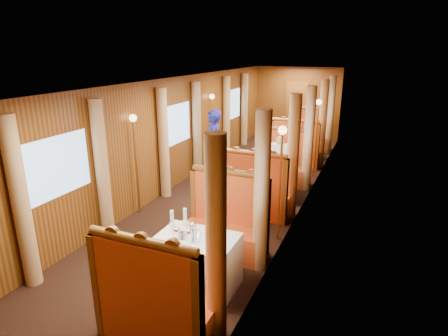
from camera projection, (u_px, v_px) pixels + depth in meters
The scene contains 48 objects.
floor at pixel (237, 192), 8.44m from camera, with size 3.00×12.00×0.01m, color black, non-canonical shape.
ceiling at pixel (238, 79), 7.68m from camera, with size 3.00×12.00×0.01m, color silver, non-canonical shape.
wall_far at pixel (297, 103), 13.34m from camera, with size 3.00×2.50×0.01m, color brown, non-canonical shape.
wall_left at pixel (177, 133), 8.61m from camera, with size 12.00×2.50×0.01m, color brown, non-canonical shape.
wall_right at pixel (308, 145), 7.51m from camera, with size 12.00×2.50×0.01m, color brown, non-canonical shape.
doorway_far at pixel (296, 110), 13.39m from camera, with size 0.80×0.04×2.00m, color brown.
table_near at pixel (197, 263), 4.97m from camera, with size 1.05×0.72×0.75m, color white.
banquette_near_fwd at pixel (155, 306), 4.07m from camera, with size 1.30×0.55×1.34m.
banquette_near_aft at pixel (226, 227), 5.85m from camera, with size 1.30×0.55×1.34m.
table_mid at pixel (270, 181), 8.05m from camera, with size 1.05×0.72×0.75m, color white.
banquette_mid_fwd at pixel (255, 195), 7.15m from camera, with size 1.30×0.55×1.34m.
banquette_mid_aft at pixel (282, 166), 8.93m from camera, with size 1.30×0.55×1.34m.
table_far at pixel (302, 144), 11.13m from camera, with size 1.05×0.72×0.75m, color white.
banquette_far_fwd at pixel (295, 151), 10.22m from camera, with size 1.30×0.55×1.34m.
banquette_far_aft at pixel (309, 136), 12.01m from camera, with size 1.30×0.55×1.34m.
tea_tray at pixel (187, 236), 4.88m from camera, with size 0.34×0.26×0.01m, color silver.
teapot_left at pixel (177, 234), 4.81m from camera, with size 0.15×0.11×0.12m, color silver, non-canonical shape.
teapot_right at pixel (190, 237), 4.74m from camera, with size 0.16×0.12×0.13m, color silver, non-canonical shape.
teapot_back at pixel (193, 230), 4.92m from camera, with size 0.17×0.12×0.14m, color silver, non-canonical shape.
fruit_plate at pixel (214, 246), 4.61m from camera, with size 0.23×0.23×0.05m.
cup_inboard at pixel (172, 221), 5.07m from camera, with size 0.08×0.08×0.26m.
cup_outboard at pixel (185, 219), 5.14m from camera, with size 0.08×0.08×0.26m.
rose_vase_mid at pixel (271, 157), 7.87m from camera, with size 0.06×0.06×0.36m.
rose_vase_far at pixel (302, 126), 10.97m from camera, with size 0.06×0.06×0.36m.
window_left_near at pixel (59, 166), 5.47m from camera, with size 1.20×0.90×0.01m, color #84ADE0, non-canonical shape.
curtain_left_near_a at pixel (21, 204), 4.83m from camera, with size 0.22×0.22×2.35m, color tan.
curtain_left_near_b at pixel (102, 170), 6.20m from camera, with size 0.22×0.22×2.35m, color tan.
window_right_near at pixel (251, 196), 4.38m from camera, with size 1.20×0.90×0.01m, color #84ADE0, non-canonical shape.
curtain_right_near_a at pixel (216, 245), 3.81m from camera, with size 0.22×0.22×2.35m, color tan.
curtain_right_near_b at pixel (261, 193), 5.19m from camera, with size 0.22×0.22×2.35m, color tan.
window_left_mid at pixel (177, 124), 8.55m from camera, with size 1.20×0.90×0.01m, color #84ADE0, non-canonical shape.
curtain_left_mid_a at pixel (164, 144), 7.91m from camera, with size 0.22×0.22×2.35m, color tan.
curtain_left_mid_b at pixel (197, 130), 9.28m from camera, with size 0.22×0.22×2.35m, color tan.
window_right_mid at pixel (307, 135), 7.46m from camera, with size 1.20×0.90×0.01m, color #84ADE0, non-canonical shape.
curtain_right_mid_a at pixel (293, 158), 6.89m from camera, with size 0.22×0.22×2.35m, color tan.
curtain_right_mid_b at pixel (308, 140), 8.26m from camera, with size 0.22×0.22×2.35m, color tan.
window_left_far at pixel (233, 104), 11.62m from camera, with size 1.20×0.90×0.01m, color #84ADE0, non-canonical shape.
curtain_left_far_a at pixel (226, 117), 10.98m from camera, with size 0.22×0.22×2.35m, color tan.
curtain_left_far_b at pixel (244, 110), 12.35m from camera, with size 0.22×0.22×2.35m, color tan.
window_right_far at pixel (331, 110), 10.53m from camera, with size 1.20×0.90×0.01m, color #84ADE0, non-canonical shape.
curtain_right_far_a at pixel (322, 124), 9.97m from camera, with size 0.22×0.22×2.35m, color tan.
curtain_right_far_b at pixel (330, 115), 11.34m from camera, with size 0.22×0.22×2.35m, color tan.
sconce_left_fore at pixel (135, 144), 7.00m from camera, with size 0.14×0.14×1.95m.
sconce_right_fore at pixel (281, 161), 5.97m from camera, with size 0.14×0.14×1.95m.
sconce_left_aft at pixel (212, 115), 10.07m from camera, with size 0.14×0.14×1.95m.
sconce_right_aft at pixel (317, 123), 9.04m from camera, with size 0.14×0.14×1.95m.
steward at pixel (213, 146), 8.95m from camera, with size 0.63×0.42×1.74m, color navy.
passenger at pixel (279, 156), 8.58m from camera, with size 0.40×0.44×0.76m.
Camera 1 is at (2.76, -7.38, 3.09)m, focal length 30.00 mm.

